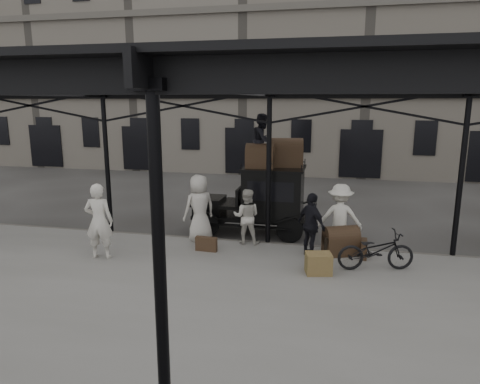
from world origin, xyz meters
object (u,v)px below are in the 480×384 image
(taxi, at_px, (264,197))
(steamer_trunk_platform, at_px, (341,243))
(porter_official, at_px, (311,225))
(steamer_trunk_roof_near, at_px, (260,158))
(porter_left, at_px, (99,221))
(bicycle, at_px, (376,250))

(taxi, distance_m, steamer_trunk_platform, 3.10)
(porter_official, xyz_separation_m, steamer_trunk_roof_near, (-1.70, 1.86, 1.49))
(porter_left, bearing_deg, steamer_trunk_roof_near, -149.30)
(bicycle, bearing_deg, steamer_trunk_roof_near, 38.84)
(taxi, distance_m, porter_official, 2.67)
(steamer_trunk_roof_near, bearing_deg, porter_left, -140.52)
(porter_left, bearing_deg, steamer_trunk_platform, -175.57)
(porter_official, relative_size, bicycle, 0.92)
(steamer_trunk_roof_near, distance_m, steamer_trunk_platform, 3.56)
(porter_left, relative_size, bicycle, 1.07)
(porter_official, height_order, steamer_trunk_platform, porter_official)
(steamer_trunk_roof_near, relative_size, steamer_trunk_platform, 0.96)
(bicycle, bearing_deg, steamer_trunk_platform, 27.55)
(porter_official, bearing_deg, porter_left, 60.66)
(taxi, relative_size, steamer_trunk_roof_near, 4.28)
(porter_left, bearing_deg, bicycle, 175.51)
(porter_left, xyz_separation_m, bicycle, (6.96, 0.70, -0.51))
(porter_official, bearing_deg, taxi, -5.67)
(taxi, bearing_deg, steamer_trunk_platform, -37.21)
(bicycle, height_order, steamer_trunk_roof_near, steamer_trunk_roof_near)
(taxi, bearing_deg, bicycle, -40.41)
(porter_left, xyz_separation_m, steamer_trunk_platform, (6.15, 1.61, -0.67))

